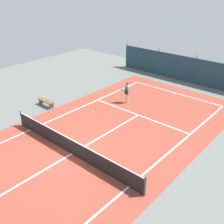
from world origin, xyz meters
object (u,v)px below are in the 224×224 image
tennis_ball_midcourt (87,105)px  courtside_bench (46,102)px  tennis_net (71,146)px  tennis_player (127,91)px  tennis_ball_near_player (93,112)px

tennis_ball_midcourt → courtside_bench: courtside_bench is taller
tennis_net → courtside_bench: bearing=155.0°
courtside_bench → tennis_ball_midcourt: bearing=44.8°
tennis_player → tennis_ball_near_player: 3.23m
tennis_ball_midcourt → tennis_net: bearing=-51.5°
tennis_player → tennis_ball_midcourt: bearing=71.7°
tennis_ball_near_player → courtside_bench: (-3.49, -1.65, 0.34)m
tennis_net → tennis_player: bearing=104.8°
courtside_bench → tennis_player: bearing=47.1°
tennis_player → tennis_ball_near_player: (-0.82, -2.98, -0.93)m
tennis_ball_near_player → courtside_bench: 3.87m
tennis_net → courtside_bench: size_ratio=6.33×
tennis_net → tennis_ball_midcourt: (-4.10, 5.14, -0.48)m
tennis_player → tennis_net: bearing=127.3°
tennis_ball_midcourt → courtside_bench: (-2.21, -2.20, 0.34)m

